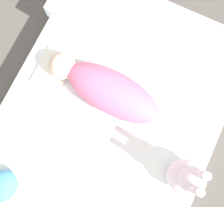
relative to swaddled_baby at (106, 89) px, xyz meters
The scene contains 6 objects.
ground_plane 0.29m from the swaddled_baby, 38.34° to the left, with size 12.00×12.00×0.00m, color #514C47.
bed_mattress 0.21m from the swaddled_baby, 38.34° to the left, with size 1.36×1.03×0.18m.
burp_cloth 0.30m from the swaddled_baby, 88.12° to the right, with size 0.21×0.16×0.02m.
swaddled_baby is the anchor object (origin of this frame).
bunny_plush 0.53m from the swaddled_baby, 66.78° to the left, with size 0.16×0.16×0.33m.
turtle_plush 0.65m from the swaddled_baby, 21.19° to the right, with size 0.18×0.14×0.09m.
Camera 1 is at (0.15, 0.08, 1.46)m, focal length 42.00 mm.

